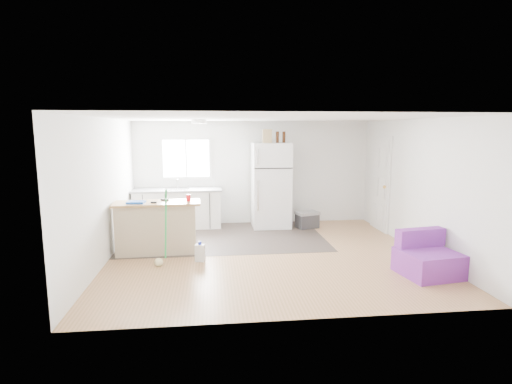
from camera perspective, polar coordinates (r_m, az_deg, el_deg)
room at (r=6.95m, az=1.71°, el=0.56°), size 5.51×5.01×2.41m
vinyl_zone at (r=8.36m, az=-4.49°, el=-6.42°), size 4.05×2.50×0.00m
window at (r=9.33m, az=-9.94°, el=4.74°), size 1.18×0.06×0.98m
interior_door at (r=9.21m, az=17.35°, el=1.08°), size 0.11×0.92×2.10m
ceiling_fixture at (r=8.01m, az=-8.14°, el=9.92°), size 0.30×0.30×0.07m
kitchen_cabinets at (r=9.20m, az=-11.11°, el=-2.26°), size 1.99×0.64×1.16m
peninsula at (r=7.40m, az=-14.00°, el=-4.91°), size 1.54×0.64×0.93m
refrigerator at (r=9.07m, az=2.12°, el=0.99°), size 0.85×0.81×1.91m
cooler at (r=9.12m, az=7.33°, el=-3.94°), size 0.56×0.46×0.37m
purple_seat at (r=6.74m, az=23.24°, el=-8.79°), size 0.91×0.87×0.66m
cleaner_jug at (r=6.87m, az=-8.00°, el=-8.57°), size 0.18×0.14×0.35m
mop at (r=6.79m, az=-13.46°, el=-8.27°), size 0.25×0.36×1.28m
red_cup at (r=7.28m, az=-9.62°, el=-0.81°), size 0.09×0.09×0.12m
blue_tray at (r=7.28m, az=-16.76°, el=-1.41°), size 0.32×0.25×0.04m
tool_a at (r=7.43m, az=-12.92°, el=-1.08°), size 0.15×0.08×0.03m
tool_b at (r=7.20m, az=-14.40°, el=-1.45°), size 0.11×0.06×0.03m
cardboard_box at (r=8.90m, az=1.62°, el=7.99°), size 0.20×0.10×0.30m
bottle_left at (r=8.96m, az=3.07°, el=7.83°), size 0.09×0.09×0.25m
bottle_right at (r=9.02m, az=4.00°, el=7.83°), size 0.09×0.09×0.25m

